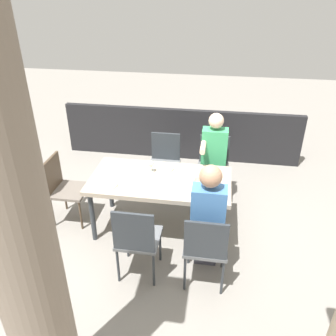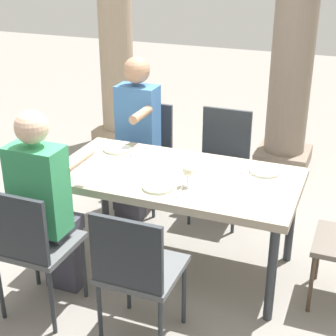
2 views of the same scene
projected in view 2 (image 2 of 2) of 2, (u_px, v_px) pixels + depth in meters
The scene contains 20 objects.
ground_plane at pixel (175, 263), 3.91m from camera, with size 16.00×16.00×0.00m, color gray.
dining_table at pixel (176, 183), 3.64m from camera, with size 1.70×0.87×0.74m.
chair_west_north at pixel (145, 147), 4.63m from camera, with size 0.44×0.44×0.90m.
chair_west_south at pixel (31, 243), 3.17m from camera, with size 0.44×0.44×0.91m.
chair_mid_north at pixel (222, 158), 4.39m from camera, with size 0.44×0.44×0.92m.
chair_mid_south at pixel (137, 268), 2.93m from camera, with size 0.44×0.44×0.91m.
diner_woman_green at pixel (135, 133), 4.38m from camera, with size 0.35×0.50×1.35m.
diner_man_white at pixel (47, 203), 3.26m from camera, with size 0.35×0.49×1.34m.
stone_column_near at pixel (115, 25), 5.72m from camera, with size 0.49×0.49×2.72m.
stone_column_centre at pixel (296, 18), 5.00m from camera, with size 0.54×0.54×3.07m.
plate_0 at pixel (117, 149), 4.00m from camera, with size 0.22×0.22×0.02m.
fork_0 at pixel (100, 147), 4.06m from camera, with size 0.02×0.17×0.01m, color silver.
spoon_0 at pixel (135, 152), 3.96m from camera, with size 0.02×0.17×0.01m, color silver.
plate_1 at pixel (158, 187), 3.40m from camera, with size 0.21×0.21×0.02m.
wine_glass_1 at pixel (188, 171), 3.39m from camera, with size 0.08×0.08×0.15m.
fork_1 at pixel (137, 184), 3.45m from camera, with size 0.02×0.17×0.01m, color silver.
spoon_1 at pixel (180, 192), 3.35m from camera, with size 0.02×0.17×0.01m, color silver.
plate_2 at pixel (265, 171), 3.63m from camera, with size 0.21×0.21×0.02m.
fork_2 at pixel (244, 169), 3.68m from camera, with size 0.02×0.17×0.01m, color silver.
spoon_2 at pixel (286, 175), 3.58m from camera, with size 0.02×0.17×0.01m, color silver.
Camera 2 is at (1.15, -3.07, 2.24)m, focal length 55.95 mm.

